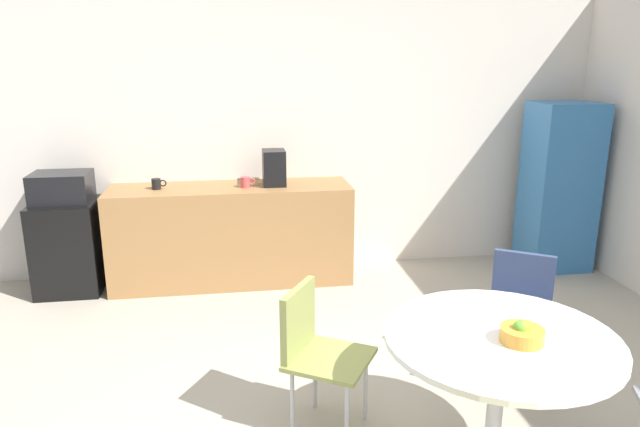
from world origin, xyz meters
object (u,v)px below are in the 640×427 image
chair_navy (520,303)px  fruit_bowl (522,333)px  mug_green (157,184)px  mug_white (246,182)px  coffee_maker (274,168)px  chair_olive (314,342)px  round_table (499,361)px  microwave (62,188)px  locker_cabinet (559,187)px  mini_fridge (69,247)px

chair_navy → fruit_bowl: 1.05m
fruit_bowl → mug_green: mug_green is taller
mug_white → coffee_maker: coffee_maker is taller
chair_olive → chair_navy: bearing=12.9°
round_table → microwave: bearing=133.9°
round_table → coffee_maker: coffee_maker is taller
locker_cabinet → round_table: 3.29m
mini_fridge → fruit_bowl: (2.76, -2.88, 0.40)m
round_table → mug_green: mug_green is taller
mug_green → locker_cabinet: bearing=-1.4°
chair_navy → locker_cabinet: bearing=54.6°
locker_cabinet → chair_navy: 2.32m
round_table → chair_navy: 0.98m
mini_fridge → microwave: size_ratio=1.69×
mug_white → round_table: bearing=-67.7°
mini_fridge → mug_green: size_ratio=6.28×
locker_cabinet → mug_white: bearing=179.1°
chair_olive → chair_navy: same height
microwave → chair_olive: bearing=-50.9°
chair_navy → chair_olive: bearing=-167.1°
chair_navy → fruit_bowl: fruit_bowl is taller
mini_fridge → round_table: bearing=-46.1°
chair_navy → microwave: bearing=148.5°
mini_fridge → microwave: microwave is taller
fruit_bowl → mug_green: 3.48m
locker_cabinet → chair_olive: bearing=-141.0°
mug_green → mug_white: bearing=-3.6°
mug_green → chair_navy: bearing=-39.0°
microwave → coffee_maker: (1.83, 0.00, 0.12)m
microwave → round_table: size_ratio=0.43×
mug_green → coffee_maker: coffee_maker is taller
mini_fridge → locker_cabinet: bearing=-1.3°
fruit_bowl → coffee_maker: 3.03m
microwave → locker_cabinet: 4.57m
coffee_maker → chair_navy: bearing=-54.7°
round_table → chair_olive: chair_olive is taller
mug_green → mini_fridge: bearing=179.5°
mug_white → coffee_maker: size_ratio=0.40×
mini_fridge → locker_cabinet: (4.57, -0.10, 0.40)m
locker_cabinet → coffee_maker: size_ratio=5.05×
chair_navy → coffee_maker: 2.48m
coffee_maker → round_table: bearing=-72.8°
round_table → mug_white: (-1.13, 2.75, 0.33)m
microwave → fruit_bowl: size_ratio=2.36×
microwave → mug_white: 1.57m
mini_fridge → coffee_maker: coffee_maker is taller
chair_navy → mug_white: (-1.66, 1.93, 0.43)m
microwave → chair_navy: bearing=-31.5°
mug_white → mug_green: 0.78m
chair_navy → mug_green: 3.16m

